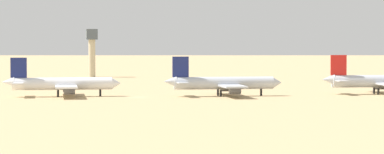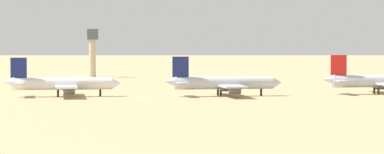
% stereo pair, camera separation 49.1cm
% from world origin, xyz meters
% --- Properties ---
extents(ground, '(4000.00, 4000.00, 0.00)m').
position_xyz_m(ground, '(0.00, 0.00, 0.00)').
color(ground, tan).
extents(ridge_west, '(267.20, 193.33, 125.70)m').
position_xyz_m(ridge_west, '(41.69, 966.37, 62.85)').
color(ridge_west, gray).
rests_on(ridge_west, ground).
extents(ridge_center, '(249.73, 188.74, 135.55)m').
position_xyz_m(ridge_center, '(447.54, 1002.25, 67.77)').
color(ridge_center, gray).
rests_on(ridge_center, ground).
extents(parked_jet_navy_2, '(37.30, 31.23, 12.35)m').
position_xyz_m(parked_jet_navy_2, '(-23.64, 7.50, 4.05)').
color(parked_jet_navy_2, white).
rests_on(parked_jet_navy_2, ground).
extents(parked_jet_navy_3, '(38.13, 31.88, 12.64)m').
position_xyz_m(parked_jet_navy_3, '(26.94, 1.32, 4.14)').
color(parked_jet_navy_3, silver).
rests_on(parked_jet_navy_3, ground).
extents(parked_jet_red_4, '(39.08, 32.89, 12.91)m').
position_xyz_m(parked_jet_red_4, '(79.96, 3.56, 4.23)').
color(parked_jet_red_4, silver).
rests_on(parked_jet_red_4, ground).
extents(control_tower, '(5.20, 5.20, 22.61)m').
position_xyz_m(control_tower, '(-4.75, 157.20, 13.64)').
color(control_tower, '#C6B793').
rests_on(control_tower, ground).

